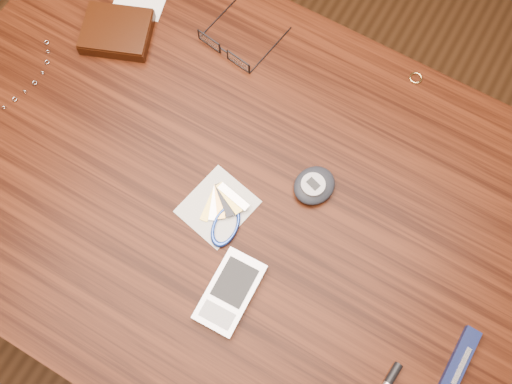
# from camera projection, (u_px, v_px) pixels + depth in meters

# --- Properties ---
(ground) EXTENTS (3.80, 3.80, 0.00)m
(ground) POSITION_uv_depth(u_px,v_px,m) (239.00, 276.00, 1.58)
(ground) COLOR #472814
(ground) RESTS_ON ground
(desk) EXTENTS (1.00, 0.70, 0.75)m
(desk) POSITION_uv_depth(u_px,v_px,m) (228.00, 207.00, 0.97)
(desk) COLOR #341308
(desk) RESTS_ON ground
(wallet_and_card) EXTENTS (0.14, 0.17, 0.02)m
(wallet_and_card) POSITION_uv_depth(u_px,v_px,m) (117.00, 31.00, 0.95)
(wallet_and_card) COLOR black
(wallet_and_card) RESTS_ON desk
(eyeglasses) EXTENTS (0.13, 0.13, 0.02)m
(eyeglasses) POSITION_uv_depth(u_px,v_px,m) (226.00, 49.00, 0.94)
(eyeglasses) COLOR black
(eyeglasses) RESTS_ON desk
(gold_ring) EXTENTS (0.03, 0.03, 0.00)m
(gold_ring) POSITION_uv_depth(u_px,v_px,m) (416.00, 78.00, 0.93)
(gold_ring) COLOR #EFCA78
(gold_ring) RESTS_ON desk
(pda_phone) EXTENTS (0.07, 0.12, 0.02)m
(pda_phone) POSITION_uv_depth(u_px,v_px,m) (230.00, 292.00, 0.81)
(pda_phone) COLOR #A9A9AD
(pda_phone) RESTS_ON desk
(pedometer) EXTENTS (0.08, 0.08, 0.03)m
(pedometer) POSITION_uv_depth(u_px,v_px,m) (314.00, 185.00, 0.86)
(pedometer) COLOR black
(pedometer) RESTS_ON desk
(notepad_keys) EXTENTS (0.11, 0.12, 0.01)m
(notepad_keys) POSITION_uv_depth(u_px,v_px,m) (222.00, 215.00, 0.86)
(notepad_keys) COLOR silver
(notepad_keys) RESTS_ON desk
(pocket_knife) EXTENTS (0.02, 0.10, 0.01)m
(pocket_knife) POSITION_uv_depth(u_px,v_px,m) (459.00, 361.00, 0.78)
(pocket_knife) COLOR #0B1539
(pocket_knife) RESTS_ON desk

